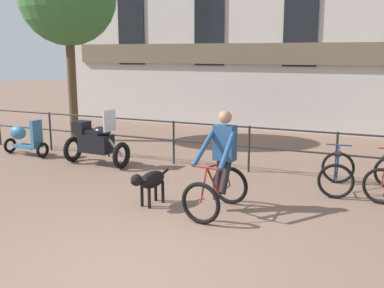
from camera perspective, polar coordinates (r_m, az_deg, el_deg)
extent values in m
plane|color=#7A5B4C|center=(5.76, -8.52, -15.97)|extent=(60.00, 60.00, 0.00)
cylinder|color=#232326|center=(12.85, -17.54, 1.52)|extent=(0.05, 0.05, 1.05)
cylinder|color=#232326|center=(11.71, -10.61, 0.93)|extent=(0.05, 0.05, 1.05)
cylinder|color=#232326|center=(10.78, -2.34, 0.20)|extent=(0.05, 0.05, 1.05)
cylinder|color=#232326|center=(10.11, 7.25, -0.64)|extent=(0.05, 0.05, 1.05)
cylinder|color=#232326|center=(9.76, 17.85, -1.56)|extent=(0.05, 0.05, 1.05)
cylinder|color=#232326|center=(10.02, 7.32, 2.12)|extent=(15.00, 0.04, 0.04)
cylinder|color=#232326|center=(10.10, 7.25, -0.35)|extent=(15.00, 0.04, 0.04)
cube|color=beige|center=(15.60, 13.97, 16.41)|extent=(18.00, 0.60, 8.10)
cube|color=brown|center=(15.18, 13.46, 11.08)|extent=(17.10, 0.12, 0.70)
cube|color=black|center=(17.59, -7.82, 17.38)|extent=(1.10, 0.06, 4.54)
torus|color=black|center=(7.06, 1.11, -7.52)|extent=(0.68, 0.13, 0.68)
torus|color=black|center=(8.00, 4.84, -5.25)|extent=(0.68, 0.13, 0.68)
cylinder|color=maroon|center=(7.35, 2.70, -4.81)|extent=(0.08, 0.49, 0.60)
cylinder|color=maroon|center=(7.64, 3.80, -4.44)|extent=(0.06, 0.23, 0.52)
cylinder|color=maroon|center=(7.37, 3.06, -2.71)|extent=(0.10, 0.66, 0.10)
cylinder|color=maroon|center=(7.82, 4.16, -5.84)|extent=(0.07, 0.44, 0.08)
cylinder|color=maroon|center=(7.83, 4.50, -3.86)|extent=(0.05, 0.27, 0.47)
cylinder|color=maroon|center=(7.06, 1.50, -5.27)|extent=(0.05, 0.23, 0.54)
cylinder|color=maroon|center=(7.07, 1.88, -3.02)|extent=(0.48, 0.08, 0.03)
cube|color=black|center=(7.66, 4.15, -2.28)|extent=(0.14, 0.25, 0.05)
cube|color=navy|center=(7.59, 4.19, 0.14)|extent=(0.38, 0.25, 0.60)
sphere|color=#A87A5B|center=(7.51, 4.23, 3.43)|extent=(0.22, 0.22, 0.22)
cylinder|color=navy|center=(7.39, 1.62, -0.25)|extent=(0.21, 0.72, 0.60)
cylinder|color=navy|center=(7.21, 4.58, -0.58)|extent=(0.08, 0.71, 0.60)
cylinder|color=black|center=(7.68, 3.33, -4.55)|extent=(0.11, 0.31, 0.69)
cylinder|color=black|center=(7.61, 4.28, -4.26)|extent=(0.17, 0.32, 0.58)
ellipsoid|color=black|center=(7.93, -5.07, -4.51)|extent=(0.37, 0.62, 0.30)
cylinder|color=black|center=(7.76, -6.19, -4.72)|extent=(0.20, 0.19, 0.18)
sphere|color=black|center=(7.62, -7.06, -4.57)|extent=(0.20, 0.20, 0.20)
cone|color=black|center=(7.56, -7.53, -4.84)|extent=(0.13, 0.14, 0.11)
cylinder|color=black|center=(8.17, -3.49, -3.56)|extent=(0.09, 0.20, 0.11)
cylinder|color=black|center=(7.93, -6.37, -6.50)|extent=(0.06, 0.06, 0.40)
cylinder|color=black|center=(7.82, -5.46, -6.74)|extent=(0.06, 0.06, 0.40)
cylinder|color=black|center=(8.19, -4.64, -5.87)|extent=(0.06, 0.06, 0.40)
cylinder|color=black|center=(8.09, -3.73, -6.08)|extent=(0.06, 0.06, 0.40)
torus|color=black|center=(10.50, -8.94, -1.44)|extent=(0.15, 0.63, 0.62)
torus|color=black|center=(11.40, -14.89, -0.66)|extent=(0.15, 0.63, 0.62)
cube|color=black|center=(10.89, -12.09, 0.09)|extent=(0.82, 0.44, 0.44)
ellipsoid|color=black|center=(10.72, -11.40, 1.58)|extent=(0.50, 0.35, 0.24)
cube|color=black|center=(10.90, -12.56, 1.53)|extent=(0.58, 0.33, 0.10)
cylinder|color=#B2B2B7|center=(10.57, -9.78, -0.36)|extent=(0.41, 0.08, 0.41)
cube|color=silver|center=(10.53, -10.44, 2.93)|extent=(0.05, 0.44, 0.50)
cube|color=black|center=(11.09, -13.86, 2.11)|extent=(0.34, 0.38, 0.28)
torus|color=black|center=(9.68, 18.04, -2.87)|extent=(0.66, 0.11, 0.66)
torus|color=black|center=(8.66, 17.78, -4.52)|extent=(0.66, 0.11, 0.66)
cylinder|color=navy|center=(9.23, 18.03, -2.08)|extent=(0.06, 0.47, 0.58)
cylinder|color=navy|center=(8.93, 17.95, -2.74)|extent=(0.05, 0.22, 0.51)
cylinder|color=navy|center=(9.08, 18.11, -0.70)|extent=(0.08, 0.63, 0.10)
cylinder|color=navy|center=(8.87, 17.83, -4.31)|extent=(0.05, 0.42, 0.07)
cylinder|color=navy|center=(8.72, 17.90, -2.91)|extent=(0.04, 0.25, 0.46)
cylinder|color=navy|center=(9.53, 18.11, -1.51)|extent=(0.04, 0.21, 0.52)
cylinder|color=navy|center=(9.38, 18.19, -0.12)|extent=(0.48, 0.06, 0.03)
cube|color=black|center=(8.78, 18.03, -1.20)|extent=(0.14, 0.25, 0.05)
torus|color=black|center=(8.63, 22.92, -4.95)|extent=(0.66, 0.16, 0.66)
cylinder|color=maroon|center=(8.84, 23.14, -4.76)|extent=(0.09, 0.42, 0.07)
cylinder|color=maroon|center=(8.69, 23.16, -3.34)|extent=(0.06, 0.25, 0.46)
torus|color=black|center=(12.07, -18.44, -0.73)|extent=(0.11, 0.41, 0.40)
torus|color=black|center=(12.96, -22.09, -0.18)|extent=(0.11, 0.41, 0.40)
cube|color=teal|center=(12.50, -20.34, -0.27)|extent=(0.69, 0.33, 0.08)
cube|color=teal|center=(12.12, -19.14, 1.20)|extent=(0.13, 0.33, 0.72)
ellipsoid|color=teal|center=(12.64, -21.24, 1.36)|extent=(0.54, 0.34, 0.36)
cylinder|color=brown|center=(14.05, -14.98, 7.44)|extent=(0.26, 0.26, 3.46)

